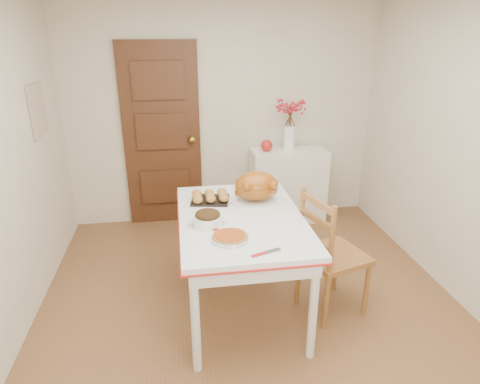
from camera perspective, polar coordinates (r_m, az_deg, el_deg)
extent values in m
cube|color=brown|center=(3.48, 2.06, -16.99)|extent=(3.50, 4.00, 0.00)
cube|color=beige|center=(4.78, -2.31, 10.57)|extent=(3.50, 0.00, 2.50)
cube|color=black|center=(4.77, -10.68, 7.48)|extent=(0.85, 0.06, 2.06)
cube|color=beige|center=(4.10, -26.12, 10.09)|extent=(0.03, 0.35, 0.45)
cube|color=white|center=(4.93, 6.60, 0.92)|extent=(0.87, 0.38, 0.87)
sphere|color=red|center=(4.72, 3.69, 6.42)|extent=(0.13, 0.13, 0.13)
cylinder|color=#963D11|center=(2.80, -1.40, -6.16)|extent=(0.30, 0.30, 0.05)
cylinder|color=white|center=(3.64, -0.01, 0.98)|extent=(0.07, 0.07, 0.10)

